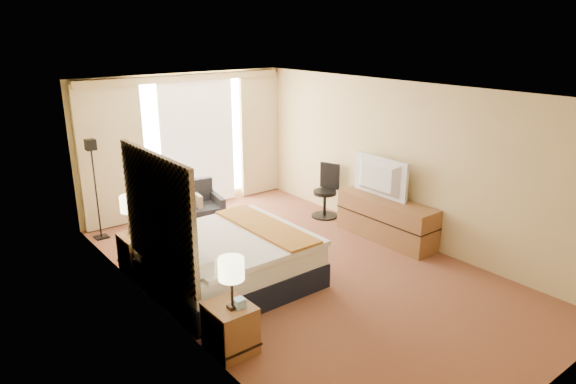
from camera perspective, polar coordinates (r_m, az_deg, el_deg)
floor at (r=7.64m, az=1.46°, el=-8.55°), size 4.20×7.00×0.02m
ceiling at (r=6.89m, az=1.63°, el=11.22°), size 4.20×7.00×0.02m
wall_back at (r=10.01m, az=-11.42°, el=5.41°), size 4.20×0.02×2.60m
wall_front at (r=5.16m, az=27.48°, el=-8.24°), size 4.20×0.02×2.60m
wall_left at (r=6.10m, az=-13.85°, el=-2.78°), size 0.02×7.00×2.60m
wall_right at (r=8.60m, az=12.39°, el=3.33°), size 0.02×7.00×2.60m
headboard at (r=6.29m, az=-14.28°, el=-2.36°), size 0.06×1.85×1.50m
nightstand_left at (r=5.80m, az=-6.42°, el=-14.77°), size 0.45×0.52×0.55m
nightstand_right at (r=7.81m, az=-16.27°, el=-6.46°), size 0.45×0.52×0.55m
media_dresser at (r=8.68m, az=10.83°, el=-3.01°), size 0.50×1.80×0.70m
window at (r=10.09m, az=-10.08°, el=5.71°), size 2.30×0.02×2.30m
curtains at (r=9.89m, az=-11.17°, el=5.92°), size 4.12×0.19×2.56m
bed at (r=7.11m, az=-6.53°, el=-7.50°), size 2.03×1.86×0.99m
loveseat at (r=9.25m, az=-11.33°, el=-2.32°), size 1.37×0.90×0.79m
floor_lamp at (r=8.90m, az=-20.81°, el=2.36°), size 0.21×0.21×1.69m
desk_chair at (r=9.58m, az=4.27°, el=-0.14°), size 0.49×0.49×1.00m
lamp_left at (r=5.39m, az=-6.33°, el=-8.61°), size 0.28×0.28×0.58m
lamp_right at (r=7.60m, az=-17.16°, el=-1.34°), size 0.28×0.28×0.58m
tissue_box at (r=5.59m, az=-5.46°, el=-12.19°), size 0.11×0.11×0.10m
telephone at (r=7.86m, az=-16.56°, el=-3.88°), size 0.20×0.18×0.07m
television at (r=8.58m, az=9.70°, el=1.59°), size 0.17×1.15×0.66m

